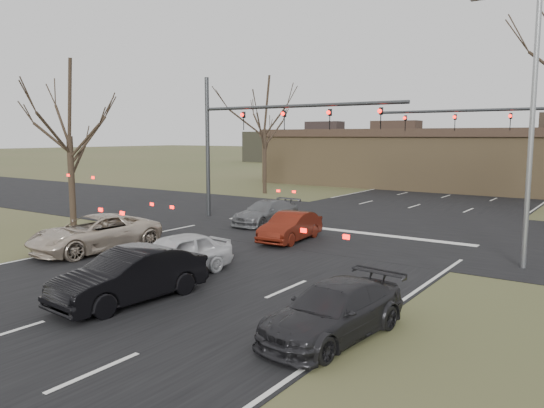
{
  "coord_description": "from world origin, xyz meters",
  "views": [
    {
      "loc": [
        12.12,
        -10.24,
        4.7
      ],
      "look_at": [
        0.23,
        6.94,
        2.0
      ],
      "focal_mm": 35.0,
      "sensor_mm": 36.0,
      "label": 1
    }
  ],
  "objects_px": {
    "streetlight_right_near": "(527,110)",
    "car_white_sedan": "(175,255)",
    "mast_arm_near": "(253,129)",
    "car_black_hatch": "(130,276)",
    "mast_arm_far": "(516,130)",
    "car_charcoal_sedan": "(334,311)",
    "car_silver_suv": "(95,233)",
    "car_grey_ahead": "(266,213)",
    "building": "(495,160)",
    "car_red_ahead": "(290,227)"
  },
  "relations": [
    {
      "from": "car_red_ahead",
      "to": "mast_arm_far",
      "type": "bearing_deg",
      "value": 58.65
    },
    {
      "from": "car_silver_suv",
      "to": "car_red_ahead",
      "type": "bearing_deg",
      "value": 55.53
    },
    {
      "from": "building",
      "to": "car_grey_ahead",
      "type": "distance_m",
      "value": 26.27
    },
    {
      "from": "building",
      "to": "car_white_sedan",
      "type": "bearing_deg",
      "value": -94.0
    },
    {
      "from": "mast_arm_near",
      "to": "car_black_hatch",
      "type": "distance_m",
      "value": 15.3
    },
    {
      "from": "building",
      "to": "mast_arm_near",
      "type": "distance_m",
      "value": 26.14
    },
    {
      "from": "car_silver_suv",
      "to": "car_charcoal_sedan",
      "type": "distance_m",
      "value": 12.72
    },
    {
      "from": "streetlight_right_near",
      "to": "car_silver_suv",
      "type": "distance_m",
      "value": 16.97
    },
    {
      "from": "streetlight_right_near",
      "to": "car_white_sedan",
      "type": "bearing_deg",
      "value": -140.3
    },
    {
      "from": "mast_arm_near",
      "to": "car_silver_suv",
      "type": "bearing_deg",
      "value": -94.01
    },
    {
      "from": "car_red_ahead",
      "to": "car_silver_suv",
      "type": "bearing_deg",
      "value": -135.7
    },
    {
      "from": "building",
      "to": "car_white_sedan",
      "type": "xyz_separation_m",
      "value": [
        -2.5,
        -35.74,
        -1.95
      ]
    },
    {
      "from": "building",
      "to": "mast_arm_far",
      "type": "xyz_separation_m",
      "value": [
        4.18,
        -15.0,
        2.35
      ]
    },
    {
      "from": "mast_arm_near",
      "to": "car_silver_suv",
      "type": "distance_m",
      "value": 10.81
    },
    {
      "from": "car_white_sedan",
      "to": "car_grey_ahead",
      "type": "distance_m",
      "value": 10.82
    },
    {
      "from": "car_charcoal_sedan",
      "to": "car_grey_ahead",
      "type": "height_order",
      "value": "car_grey_ahead"
    },
    {
      "from": "car_red_ahead",
      "to": "car_white_sedan",
      "type": "bearing_deg",
      "value": -95.1
    },
    {
      "from": "car_silver_suv",
      "to": "car_charcoal_sedan",
      "type": "height_order",
      "value": "car_silver_suv"
    },
    {
      "from": "car_silver_suv",
      "to": "car_red_ahead",
      "type": "relative_size",
      "value": 1.36
    },
    {
      "from": "car_charcoal_sedan",
      "to": "car_silver_suv",
      "type": "bearing_deg",
      "value": 174.63
    },
    {
      "from": "mast_arm_far",
      "to": "car_charcoal_sedan",
      "type": "relative_size",
      "value": 2.55
    },
    {
      "from": "car_white_sedan",
      "to": "car_charcoal_sedan",
      "type": "height_order",
      "value": "car_white_sedan"
    },
    {
      "from": "mast_arm_near",
      "to": "car_charcoal_sedan",
      "type": "relative_size",
      "value": 2.78
    },
    {
      "from": "building",
      "to": "mast_arm_near",
      "type": "height_order",
      "value": "mast_arm_near"
    },
    {
      "from": "car_black_hatch",
      "to": "car_grey_ahead",
      "type": "height_order",
      "value": "car_black_hatch"
    },
    {
      "from": "car_black_hatch",
      "to": "car_grey_ahead",
      "type": "xyz_separation_m",
      "value": [
        -4.5,
        13.02,
        -0.12
      ]
    },
    {
      "from": "streetlight_right_near",
      "to": "car_white_sedan",
      "type": "relative_size",
      "value": 2.38
    },
    {
      "from": "mast_arm_far",
      "to": "car_charcoal_sedan",
      "type": "bearing_deg",
      "value": -89.2
    },
    {
      "from": "building",
      "to": "car_red_ahead",
      "type": "height_order",
      "value": "building"
    },
    {
      "from": "mast_arm_near",
      "to": "car_red_ahead",
      "type": "height_order",
      "value": "mast_arm_near"
    },
    {
      "from": "mast_arm_far",
      "to": "car_charcoal_sedan",
      "type": "xyz_separation_m",
      "value": [
        0.32,
        -22.59,
        -4.38
      ]
    },
    {
      "from": "car_silver_suv",
      "to": "car_grey_ahead",
      "type": "height_order",
      "value": "car_silver_suv"
    },
    {
      "from": "car_grey_ahead",
      "to": "car_red_ahead",
      "type": "relative_size",
      "value": 1.11
    },
    {
      "from": "mast_arm_far",
      "to": "mast_arm_near",
      "type": "bearing_deg",
      "value": -138.78
    },
    {
      "from": "mast_arm_near",
      "to": "car_white_sedan",
      "type": "distance_m",
      "value": 12.52
    },
    {
      "from": "mast_arm_near",
      "to": "mast_arm_far",
      "type": "xyz_separation_m",
      "value": [
        11.41,
        10.0,
        -0.06
      ]
    },
    {
      "from": "mast_arm_near",
      "to": "streetlight_right_near",
      "type": "distance_m",
      "value": 14.38
    },
    {
      "from": "building",
      "to": "car_silver_suv",
      "type": "xyz_separation_m",
      "value": [
        -7.92,
        -34.88,
        -1.92
      ]
    },
    {
      "from": "mast_arm_far",
      "to": "streetlight_right_near",
      "type": "bearing_deg",
      "value": -78.53
    },
    {
      "from": "car_white_sedan",
      "to": "car_charcoal_sedan",
      "type": "xyz_separation_m",
      "value": [
        7.0,
        -1.85,
        -0.08
      ]
    },
    {
      "from": "mast_arm_far",
      "to": "car_silver_suv",
      "type": "xyz_separation_m",
      "value": [
        -12.11,
        -19.88,
        -4.27
      ]
    },
    {
      "from": "car_silver_suv",
      "to": "car_charcoal_sedan",
      "type": "relative_size",
      "value": 1.23
    },
    {
      "from": "building",
      "to": "car_charcoal_sedan",
      "type": "xyz_separation_m",
      "value": [
        4.5,
        -37.59,
        -2.03
      ]
    },
    {
      "from": "car_silver_suv",
      "to": "car_white_sedan",
      "type": "xyz_separation_m",
      "value": [
        5.42,
        -0.86,
        -0.03
      ]
    },
    {
      "from": "building",
      "to": "car_black_hatch",
      "type": "distance_m",
      "value": 38.59
    },
    {
      "from": "car_charcoal_sedan",
      "to": "car_red_ahead",
      "type": "bearing_deg",
      "value": 134.7
    },
    {
      "from": "car_grey_ahead",
      "to": "streetlight_right_near",
      "type": "bearing_deg",
      "value": -8.26
    },
    {
      "from": "car_white_sedan",
      "to": "streetlight_right_near",
      "type": "bearing_deg",
      "value": 47.27
    },
    {
      "from": "streetlight_right_near",
      "to": "car_charcoal_sedan",
      "type": "bearing_deg",
      "value": -103.61
    },
    {
      "from": "streetlight_right_near",
      "to": "car_black_hatch",
      "type": "distance_m",
      "value": 14.25
    }
  ]
}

